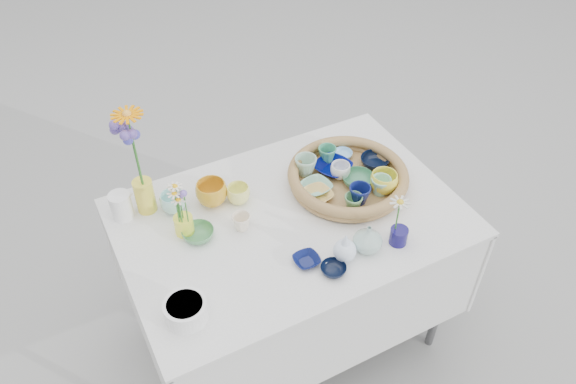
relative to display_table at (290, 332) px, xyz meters
name	(u,v)px	position (x,y,z in m)	size (l,w,h in m)	color
ground	(290,332)	(0.00, 0.00, 0.00)	(80.00, 80.00, 0.00)	#A1A1A1
display_table	(290,332)	(0.00, 0.00, 0.00)	(1.26, 0.86, 0.77)	white
wicker_tray	(348,178)	(0.28, 0.05, 0.80)	(0.47, 0.47, 0.08)	brown
tray_ceramic_0	(333,168)	(0.26, 0.13, 0.80)	(0.14, 0.14, 0.03)	#040B5E
tray_ceramic_1	(375,161)	(0.43, 0.09, 0.80)	(0.12, 0.12, 0.04)	black
tray_ceramic_2	(384,182)	(0.37, -0.06, 0.82)	(0.11, 0.11, 0.08)	#FDEC3F
tray_ceramic_3	(358,180)	(0.31, 0.02, 0.80)	(0.12, 0.12, 0.04)	#387A54
tray_ceramic_4	(353,203)	(0.21, -0.09, 0.81)	(0.07, 0.07, 0.06)	#5C965C
tray_ceramic_5	(316,187)	(0.15, 0.07, 0.80)	(0.11, 0.11, 0.03)	#87C8A9
tray_ceramic_6	(306,166)	(0.16, 0.17, 0.82)	(0.09, 0.09, 0.08)	#9DC5AE
tray_ceramic_7	(340,171)	(0.27, 0.09, 0.81)	(0.08, 0.08, 0.06)	white
tray_ceramic_8	(343,155)	(0.34, 0.19, 0.80)	(0.08, 0.08, 0.02)	#90CAF6
tray_ceramic_9	(359,195)	(0.26, -0.07, 0.82)	(0.08, 0.08, 0.08)	navy
tray_ceramic_10	(317,195)	(0.13, 0.02, 0.80)	(0.11, 0.11, 0.03)	#E6B861
tray_ceramic_11	(381,186)	(0.35, -0.06, 0.82)	(0.08, 0.08, 0.07)	#92D8B9
tray_ceramic_12	(327,154)	(0.27, 0.20, 0.82)	(0.07, 0.07, 0.07)	#3E9B73
loose_ceramic_0	(212,193)	(-0.23, 0.20, 0.81)	(0.12, 0.12, 0.09)	gold
loose_ceramic_1	(238,194)	(-0.14, 0.16, 0.80)	(0.09, 0.09, 0.07)	#F4F47C
loose_ceramic_2	(198,234)	(-0.34, 0.06, 0.78)	(0.12, 0.12, 0.04)	#4A8B55
loose_ceramic_3	(241,222)	(-0.19, 0.02, 0.80)	(0.07, 0.07, 0.06)	#F9EACC
loose_ceramic_4	(307,260)	(-0.06, -0.23, 0.78)	(0.09, 0.09, 0.02)	#0B1346
loose_ceramic_5	(173,202)	(-0.37, 0.23, 0.80)	(0.10, 0.10, 0.08)	#A0E0D8
loose_ceramic_6	(333,269)	(0.00, -0.30, 0.78)	(0.09, 0.09, 0.03)	black
fluted_bowl	(186,311)	(-0.50, -0.25, 0.80)	(0.14, 0.14, 0.07)	white
bud_vase_paleblue	(345,246)	(0.07, -0.27, 0.83)	(0.08, 0.08, 0.12)	white
bud_vase_seafoam	(368,238)	(0.16, -0.27, 0.82)	(0.10, 0.10, 0.11)	#9CBCB2
bud_vase_cobalt	(399,236)	(0.28, -0.29, 0.80)	(0.06, 0.06, 0.06)	#130D52
single_daisy	(398,216)	(0.27, -0.28, 0.89)	(0.08, 0.08, 0.15)	silver
tall_vase_yellow	(145,196)	(-0.46, 0.28, 0.83)	(0.07, 0.07, 0.14)	yellow
gerbera	(135,151)	(-0.46, 0.27, 1.05)	(0.12, 0.12, 0.32)	#FA8D00
hydrangea	(137,160)	(-0.46, 0.27, 1.01)	(0.09, 0.09, 0.31)	#6048A7
white_pitcher	(121,206)	(-0.55, 0.29, 0.82)	(0.11, 0.08, 0.11)	white
daisy_cup	(184,225)	(-0.38, 0.10, 0.80)	(0.07, 0.07, 0.07)	#FBFD3D
daisy_posy	(180,204)	(-0.38, 0.09, 0.92)	(0.08, 0.08, 0.16)	white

